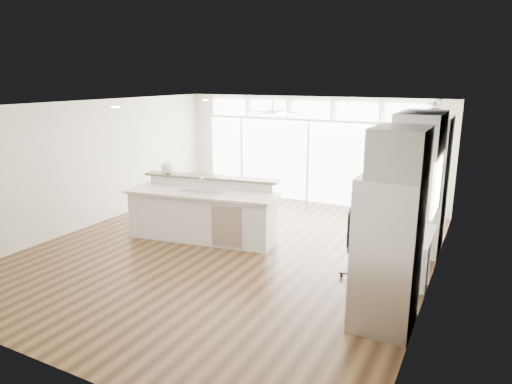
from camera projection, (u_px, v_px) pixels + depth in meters
The scene contains 24 objects.
floor at pixel (231, 251), 8.59m from camera, with size 7.00×8.00×0.02m, color #3A2312.
ceiling at pixel (229, 105), 7.93m from camera, with size 7.00×8.00×0.02m, color white.
wall_back at pixel (310, 150), 11.70m from camera, with size 7.00×0.04×2.70m, color silver.
wall_front at pixel (38, 254), 4.82m from camera, with size 7.00×0.04×2.70m, color silver.
wall_left at pixel (91, 164), 9.82m from camera, with size 0.04×8.00×2.70m, color silver.
wall_right at pixel (436, 205), 6.69m from camera, with size 0.04×8.00×2.70m, color silver.
glass_wall at pixel (308, 162), 11.72m from camera, with size 5.80×0.06×2.08m, color white.
transom_row at pixel (310, 109), 11.40m from camera, with size 5.90×0.06×0.40m, color white.
desk_window at pixel (436, 187), 6.92m from camera, with size 0.04×0.85×0.85m, color white.
ceiling_fan at pixel (272, 107), 10.61m from camera, with size 1.16×1.16×0.32m, color white.
recessed_lights at pixel (235, 105), 8.11m from camera, with size 3.40×3.00×0.02m, color white.
oven_cabinet at pixel (428, 184), 8.42m from camera, with size 0.64×1.20×2.50m, color white.
desk_nook at pixel (408, 255), 7.36m from camera, with size 0.72×1.30×0.76m, color white.
upper_cabinets at pixel (421, 133), 6.86m from camera, with size 0.64×1.30×0.64m, color white.
refrigerator at pixel (387, 253), 5.79m from camera, with size 0.76×0.90×2.00m, color silver.
fridge_cabinet at pixel (400, 152), 5.45m from camera, with size 0.64×0.90×0.60m, color white.
framed_photos at pixel (440, 188), 7.49m from camera, with size 0.06×0.22×0.80m, color black.
kitchen_island at pixel (202, 210), 9.04m from camera, with size 3.02×1.14×1.20m, color white.
rug at pixel (382, 276), 7.45m from camera, with size 0.90×0.65×0.01m, color #3B2413.
office_chair at pixel (362, 247), 7.22m from camera, with size 0.58×0.54×1.12m, color black.
fishbowl at pixel (167, 168), 9.52m from camera, with size 0.26×0.26×0.26m, color silver.
monitor at pixel (405, 220), 7.25m from camera, with size 0.08×0.48×0.40m, color black.
keyboard at pixel (394, 230), 7.37m from camera, with size 0.11×0.29×0.01m, color silver.
potted_plant at pixel (435, 109), 8.08m from camera, with size 0.28×0.31×0.24m, color #2E5725.
Camera 1 is at (4.13, -6.94, 3.17)m, focal length 32.00 mm.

